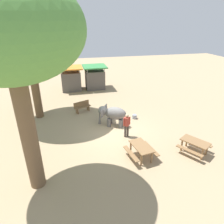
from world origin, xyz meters
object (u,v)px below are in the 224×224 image
(person_handler, at_px, (127,124))
(market_stall_orange, at_px, (71,80))
(shade_tree_secondary, at_px, (24,24))
(picnic_table_far, at_px, (141,149))
(picnic_table_near, at_px, (195,144))
(elephant, at_px, (112,114))
(shade_tree_main, at_px, (8,33))
(market_stall_green, at_px, (95,78))
(wooden_bench, at_px, (82,106))
(feed_bucket, at_px, (134,117))

(person_handler, height_order, market_stall_orange, market_stall_orange)
(shade_tree_secondary, xyz_separation_m, picnic_table_far, (5.92, -6.80, -6.18))
(picnic_table_near, bearing_deg, elephant, -170.38)
(shade_tree_main, height_order, market_stall_orange, shade_tree_main)
(picnic_table_far, xyz_separation_m, market_stall_green, (-0.47, 13.00, 0.55))
(wooden_bench, bearing_deg, person_handler, 94.31)
(picnic_table_near, xyz_separation_m, market_stall_green, (-3.60, 13.28, 0.55))
(wooden_bench, xyz_separation_m, market_stall_orange, (-0.54, 6.07, 0.67))
(person_handler, bearing_deg, elephant, 5.30)
(person_handler, distance_m, market_stall_green, 10.70)
(shade_tree_secondary, height_order, picnic_table_near, shade_tree_secondary)
(person_handler, relative_size, shade_tree_secondary, 0.18)
(person_handler, bearing_deg, market_stall_green, -9.56)
(person_handler, xyz_separation_m, market_stall_green, (-0.36, 10.69, 0.19))
(shade_tree_secondary, height_order, market_stall_orange, shade_tree_secondary)
(shade_tree_secondary, relative_size, feed_bucket, 25.29)
(picnic_table_near, xyz_separation_m, market_stall_orange, (-6.20, 13.28, 0.55))
(picnic_table_near, distance_m, market_stall_orange, 14.67)
(feed_bucket, bearing_deg, elephant, -161.07)
(market_stall_orange, bearing_deg, shade_tree_main, -99.45)
(shade_tree_secondary, xyz_separation_m, picnic_table_near, (9.05, -7.09, -6.18))
(person_handler, xyz_separation_m, shade_tree_main, (-5.24, -3.03, 5.63))
(picnic_table_near, height_order, feed_bucket, picnic_table_near)
(market_stall_green, bearing_deg, person_handler, -88.08)
(shade_tree_main, height_order, shade_tree_secondary, shade_tree_secondary)
(person_handler, relative_size, wooden_bench, 1.12)
(picnic_table_near, height_order, market_stall_green, market_stall_green)
(picnic_table_far, xyz_separation_m, feed_bucket, (1.29, 4.69, -0.43))
(elephant, height_order, wooden_bench, elephant)
(picnic_table_near, bearing_deg, person_handler, -160.09)
(shade_tree_secondary, xyz_separation_m, market_stall_green, (5.45, 6.20, -5.63))
(picnic_table_near, distance_m, feed_bucket, 5.32)
(shade_tree_secondary, bearing_deg, picnic_table_near, -38.07)
(market_stall_orange, bearing_deg, wooden_bench, -84.90)
(wooden_bench, relative_size, picnic_table_near, 0.70)
(shade_tree_main, relative_size, feed_bucket, 23.71)
(elephant, xyz_separation_m, market_stall_green, (0.16, 8.97, 0.22))
(feed_bucket, bearing_deg, wooden_bench, 149.59)
(elephant, relative_size, shade_tree_secondary, 0.22)
(wooden_bench, height_order, picnic_table_near, wooden_bench)
(elephant, xyz_separation_m, picnic_table_near, (3.76, -4.32, -0.33))
(wooden_bench, bearing_deg, elephant, 99.91)
(wooden_bench, relative_size, picnic_table_far, 0.84)
(person_handler, distance_m, shade_tree_secondary, 9.37)
(picnic_table_far, bearing_deg, market_stall_orange, -175.65)
(elephant, height_order, person_handler, person_handler)
(person_handler, distance_m, wooden_bench, 5.24)
(person_handler, relative_size, market_stall_orange, 0.64)
(elephant, distance_m, shade_tree_secondary, 8.36)
(picnic_table_near, height_order, market_stall_orange, market_stall_orange)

